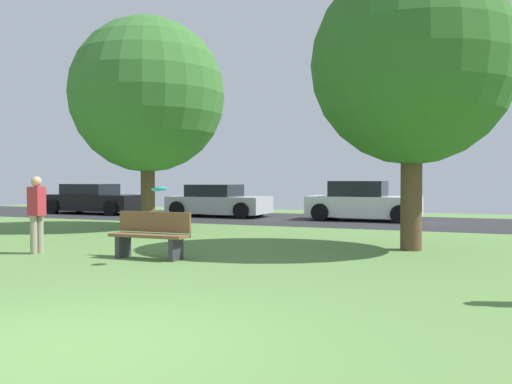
{
  "coord_description": "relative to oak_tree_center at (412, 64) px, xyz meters",
  "views": [
    {
      "loc": [
        3.52,
        -4.02,
        1.55
      ],
      "look_at": [
        0.0,
        4.52,
        1.33
      ],
      "focal_mm": 38.76,
      "sensor_mm": 36.0,
      "label": 1
    }
  ],
  "objects": [
    {
      "name": "oak_tree_center",
      "position": [
        0.0,
        0.0,
        0.0
      ],
      "size": [
        4.36,
        4.36,
        6.21
      ],
      "color": "brown",
      "rests_on": "ground_plane"
    },
    {
      "name": "person_catcher",
      "position": [
        -7.08,
        -3.54,
        -3.14
      ],
      "size": [
        0.34,
        0.3,
        1.6
      ],
      "rotation": [
        0.0,
        0.0,
        -0.11
      ],
      "color": "gray",
      "rests_on": "ground_plane"
    },
    {
      "name": "frisbee_disc",
      "position": [
        -3.92,
        -3.88,
        -2.65
      ],
      "size": [
        0.38,
        0.38,
        0.08
      ],
      "color": "#2DB2E0"
    },
    {
      "name": "road_strip",
      "position": [
        -2.08,
        7.69,
        -4.01
      ],
      "size": [
        44.0,
        6.4,
        0.01
      ],
      "primitive_type": "cube",
      "color": "#28282B",
      "rests_on": "ground_plane"
    },
    {
      "name": "ground_plane",
      "position": [
        -2.08,
        -8.31,
        -4.01
      ],
      "size": [
        44.0,
        44.0,
        0.0
      ],
      "primitive_type": "plane",
      "color": "#5B8442"
    },
    {
      "name": "street_lamp_post",
      "position": [
        -9.5,
        3.89,
        -1.76
      ],
      "size": [
        0.14,
        0.14,
        4.5
      ],
      "primitive_type": "cylinder",
      "color": "#2D2D33",
      "rests_on": "ground_plane"
    },
    {
      "name": "parked_car_silver",
      "position": [
        -8.58,
        7.91,
        -3.41
      ],
      "size": [
        4.03,
        2.09,
        1.31
      ],
      "color": "#B7B7BC",
      "rests_on": "ground_plane"
    },
    {
      "name": "park_bench",
      "position": [
        -4.53,
        -3.22,
        -3.55
      ],
      "size": [
        1.6,
        0.45,
        0.9
      ],
      "rotation": [
        0.0,
        0.0,
        3.14
      ],
      "color": "brown",
      "rests_on": "ground_plane"
    },
    {
      "name": "parked_car_black",
      "position": [
        -14.48,
        7.44,
        -3.4
      ],
      "size": [
        4.41,
        1.95,
        1.31
      ],
      "color": "black",
      "rests_on": "ground_plane"
    },
    {
      "name": "parked_car_white",
      "position": [
        -2.68,
        8.02,
        -3.35
      ],
      "size": [
        4.06,
        2.01,
        1.46
      ],
      "color": "white",
      "rests_on": "ground_plane"
    },
    {
      "name": "oak_tree_left",
      "position": [
        -8.33,
        2.44,
        0.15
      ],
      "size": [
        4.84,
        4.84,
        6.6
      ],
      "color": "brown",
      "rests_on": "ground_plane"
    }
  ]
}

